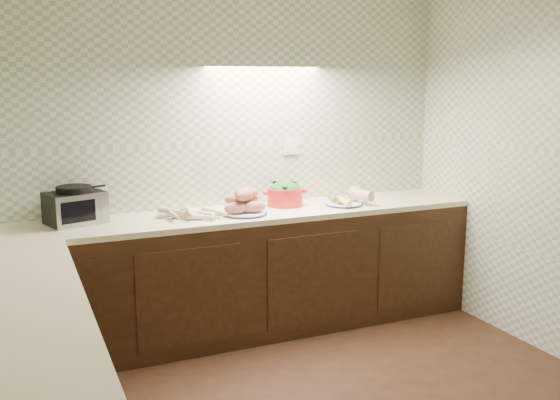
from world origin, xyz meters
name	(u,v)px	position (x,y,z in m)	size (l,w,h in m)	color
room	(344,123)	(0.00, 0.00, 1.63)	(3.60, 3.60, 2.60)	black
counter	(175,329)	(-0.68, 0.68, 0.45)	(3.60, 3.60, 0.90)	black
toaster_oven	(75,206)	(-1.09, 1.62, 1.02)	(0.41, 0.36, 0.25)	black
parsnip_pile	(192,214)	(-0.35, 1.46, 0.93)	(0.45, 0.31, 0.07)	beige
sweet_potato_plate	(244,204)	(0.02, 1.43, 0.98)	(0.32, 0.32, 0.19)	#191A43
onion_bowl	(240,203)	(0.06, 1.62, 0.95)	(0.16, 0.16, 0.12)	black
dutch_oven	(285,194)	(0.41, 1.60, 0.99)	(0.33, 0.30, 0.19)	red
veg_plate	(349,198)	(0.88, 1.46, 0.95)	(0.35, 0.33, 0.13)	#191A43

